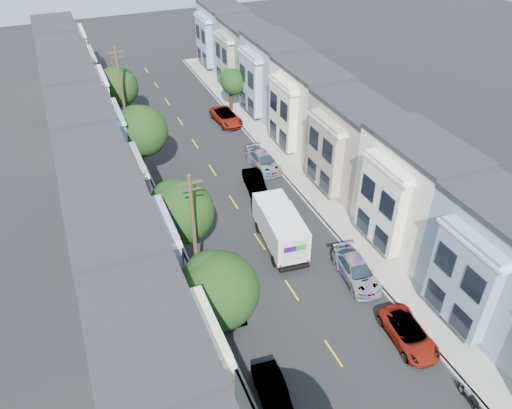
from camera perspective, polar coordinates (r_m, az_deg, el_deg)
The scene contains 26 objects.
ground at distance 36.57m, azimuth 4.11°, elevation -9.78°, with size 160.00×160.00×0.00m, color black.
road_slab at distance 47.38m, azimuth -3.84°, elevation 2.18°, with size 12.00×70.00×0.02m, color black.
curb_left at distance 46.15m, azimuth -10.94°, elevation 0.64°, with size 0.30×70.00×0.15m, color gray.
curb_right at distance 49.26m, azimuth 2.81°, elevation 3.72°, with size 0.30×70.00×0.15m, color gray.
sidewalk_left at distance 45.99m, azimuth -12.51°, elevation 0.28°, with size 2.60×70.00×0.15m, color gray.
sidewalk_right at distance 49.76m, azimuth 4.17°, elevation 4.02°, with size 2.60×70.00×0.15m, color gray.
centerline at distance 47.39m, azimuth -3.84°, elevation 2.17°, with size 0.12×70.00×0.01m, color gold.
townhouse_row_left at distance 45.79m, azimuth -17.11°, elevation -0.85°, with size 5.00×70.00×8.50m, color #AC9B8A.
townhouse_row_right at distance 51.42m, azimuth 7.99°, elevation 4.76°, with size 5.00×70.00×8.50m, color #AC9B8A.
tree_b at distance 29.64m, azimuth -4.31°, elevation -9.86°, with size 4.70×4.70×7.24m.
tree_c at distance 35.70m, azimuth -8.66°, elevation -0.90°, with size 4.70×4.70×7.36m.
tree_d at distance 46.68m, azimuth -13.00°, elevation 8.10°, with size 4.70×4.70×7.56m.
tree_e at distance 58.53m, azimuth -15.55°, elevation 12.76°, with size 4.38×4.38×6.82m.
tree_far_r at distance 60.85m, azimuth -2.67°, elevation 13.76°, with size 3.05×3.05×5.10m.
utility_pole_near at distance 32.83m, azimuth -7.01°, elevation -4.08°, with size 1.60×0.26×10.00m.
utility_pole_far at distance 55.16m, azimuth -15.02°, elevation 12.07°, with size 1.60×0.26×10.00m.
fedex_truck at distance 39.17m, azimuth 2.77°, elevation -2.59°, with size 2.60×6.75×3.24m.
lead_sedan at distance 46.40m, azimuth -0.14°, elevation 2.52°, with size 1.53×4.33×1.44m, color black.
parked_left_b at distance 30.24m, azimuth 2.04°, elevation -20.95°, with size 1.48×4.21×1.40m, color black.
parked_left_c at distance 34.89m, azimuth -3.45°, elevation -10.75°, with size 1.59×4.52×1.51m, color #A5A9B2.
parked_left_d at distance 45.03m, azimuth -9.27°, elevation 0.85°, with size 1.49×4.22×1.41m, color black.
parked_right_a at distance 34.34m, azimuth 17.06°, elevation -13.95°, with size 2.22×4.81×1.34m, color slate.
parked_right_b at distance 37.60m, azimuth 11.38°, elevation -7.41°, with size 2.12×5.04×1.51m, color silver.
parked_right_c at distance 49.75m, azimuth 0.85°, elevation 5.00°, with size 2.07×4.93×1.48m, color black.
parked_right_d at distance 58.77m, azimuth -3.42°, elevation 9.95°, with size 2.45×5.31×1.47m, color #071732.
motorcycle at distance 32.78m, azimuth 23.23°, elevation -19.66°, with size 0.29×2.12×0.84m.
Camera 1 is at (-12.28, -22.78, 25.84)m, focal length 35.00 mm.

